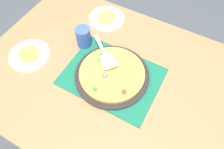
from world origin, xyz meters
The scene contains 11 objects.
ground_plane centered at (0.00, 0.00, 0.00)m, with size 8.00×8.00×0.00m, color #3D4247.
dining_table centered at (0.00, 0.00, 0.64)m, with size 1.40×1.00×0.75m.
placemat centered at (0.00, 0.00, 0.75)m, with size 0.48×0.36×0.01m, color #145B42.
pizza_pan centered at (0.00, 0.00, 0.76)m, with size 0.38×0.38×0.01m, color black.
pizza centered at (0.00, 0.00, 0.78)m, with size 0.33×0.33×0.05m.
plate_near_left centered at (-0.46, -0.10, 0.76)m, with size 0.22×0.22×0.01m, color white.
plate_far_right centered at (-0.23, 0.35, 0.76)m, with size 0.22×0.22×0.01m, color white.
served_slice_left centered at (-0.46, -0.10, 0.77)m, with size 0.11×0.11×0.02m, color gold.
served_slice_right centered at (-0.23, 0.35, 0.77)m, with size 0.11×0.11×0.02m, color #EAB747.
cup_near centered at (-0.24, 0.11, 0.81)m, with size 0.08×0.08×0.12m, color #3351AD.
pizza_server centered at (-0.08, 0.06, 0.82)m, with size 0.21×0.18×0.01m.
Camera 1 is at (0.28, -0.50, 1.67)m, focal length 34.05 mm.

